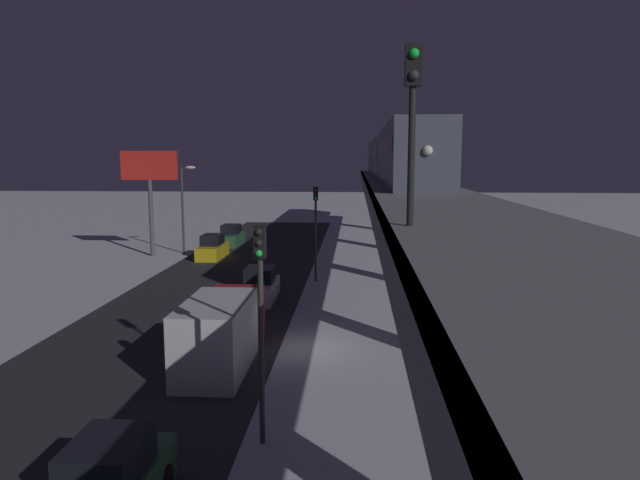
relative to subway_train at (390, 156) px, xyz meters
The scene contains 13 objects.
ground_plane 30.33m from the subway_train, 79.42° to the left, with size 240.00×240.00×0.00m, color silver.
avenue_asphalt 32.12m from the subway_train, 67.53° to the left, with size 11.00×100.47×0.01m, color #28282D.
elevated_railway 28.75m from the subway_train, 89.82° to the left, with size 5.00×100.47×6.73m.
subway_train is the anchor object (origin of this frame).
rail_signal 39.85m from the subway_train, 87.36° to the left, with size 0.36×0.41×4.00m.
sedan_green_2 16.97m from the subway_train, ahead, with size 1.80×4.76×1.97m.
sedan_white 23.20m from the subway_train, 66.76° to the left, with size 1.80×4.18×1.97m.
sedan_yellow 17.86m from the subway_train, 21.02° to the left, with size 1.80×4.66×1.97m.
box_truck 32.52m from the subway_train, 74.57° to the left, with size 2.40×7.40×2.80m.
traffic_light_near 37.86m from the subway_train, 81.23° to the left, with size 0.32×0.44×6.40m.
traffic_light_mid 16.25m from the subway_train, 68.53° to the left, with size 0.32×0.44×6.40m.
commercial_billboard 21.11m from the subway_train, 14.12° to the left, with size 4.80×0.36×8.90m.
street_lamp_far 18.64m from the subway_train, 11.43° to the left, with size 1.35×0.44×7.65m.
Camera 1 is at (-2.28, 24.35, 8.25)m, focal length 32.43 mm.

